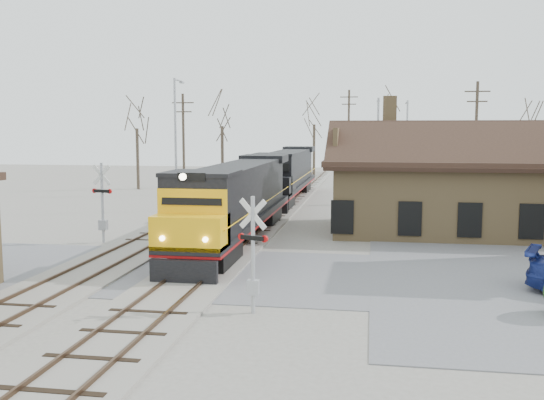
% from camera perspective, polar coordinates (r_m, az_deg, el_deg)
% --- Properties ---
extents(ground, '(140.00, 140.00, 0.00)m').
position_cam_1_polar(ground, '(25.61, -6.77, -6.74)').
color(ground, '#9A958B').
rests_on(ground, ground).
extents(road, '(60.00, 9.00, 0.03)m').
position_cam_1_polar(road, '(25.60, -6.77, -6.71)').
color(road, slate).
rests_on(road, ground).
extents(track_main, '(3.40, 90.00, 0.24)m').
position_cam_1_polar(track_main, '(39.97, -0.81, -1.75)').
color(track_main, '#9A958B').
rests_on(track_main, ground).
extents(track_siding, '(3.40, 90.00, 0.24)m').
position_cam_1_polar(track_siding, '(40.99, -7.02, -1.58)').
color(track_siding, '#9A958B').
rests_on(track_siding, ground).
extents(depot, '(15.20, 9.31, 7.90)m').
position_cam_1_polar(depot, '(36.44, 17.20, 0.84)').
color(depot, '#987B4F').
rests_on(depot, ground).
extents(locomotive_lead, '(2.85, 19.10, 4.24)m').
position_cam_1_polar(locomotive_lead, '(31.62, -3.47, -0.05)').
color(locomotive_lead, black).
rests_on(locomotive_lead, ground).
extents(locomotive_trailing, '(2.85, 19.10, 4.01)m').
position_cam_1_polar(locomotive_trailing, '(50.61, 1.39, 2.49)').
color(locomotive_trailing, black).
rests_on(locomotive_trailing, ground).
extents(crossbuck_near, '(1.05, 0.44, 3.81)m').
position_cam_1_polar(crossbuck_near, '(19.50, -1.80, -5.51)').
color(crossbuck_near, '#A5A8AD').
rests_on(crossbuck_near, ground).
extents(crossbuck_far, '(1.19, 0.33, 4.20)m').
position_cam_1_polar(crossbuck_far, '(32.73, -15.66, -0.52)').
color(crossbuck_far, '#A5A8AD').
rests_on(crossbuck_far, ground).
extents(streetlight_a, '(0.25, 2.04, 9.55)m').
position_cam_1_polar(streetlight_a, '(44.38, -9.01, 5.82)').
color(streetlight_a, '#A5A8AD').
rests_on(streetlight_a, ground).
extents(streetlight_b, '(0.25, 2.04, 8.36)m').
position_cam_1_polar(streetlight_b, '(48.55, 9.91, 5.15)').
color(streetlight_b, '#A5A8AD').
rests_on(streetlight_b, ground).
extents(streetlight_c, '(0.25, 2.04, 8.64)m').
position_cam_1_polar(streetlight_c, '(59.67, 12.55, 5.50)').
color(streetlight_c, '#A5A8AD').
rests_on(streetlight_c, ground).
extents(utility_pole_a, '(2.00, 0.24, 9.07)m').
position_cam_1_polar(utility_pole_a, '(55.23, -8.33, 5.40)').
color(utility_pole_a, '#382D23').
rests_on(utility_pole_a, ground).
extents(utility_pole_b, '(2.00, 0.24, 10.32)m').
position_cam_1_polar(utility_pole_b, '(69.38, 7.22, 6.19)').
color(utility_pole_b, '#382D23').
rests_on(utility_pole_b, ground).
extents(utility_pole_c, '(2.00, 0.24, 9.74)m').
position_cam_1_polar(utility_pole_c, '(51.99, 18.61, 5.42)').
color(utility_pole_c, '#382D23').
rests_on(utility_pole_c, ground).
extents(tree_a, '(4.01, 4.01, 9.82)m').
position_cam_1_polar(tree_a, '(61.19, -12.62, 7.51)').
color(tree_a, '#382D23').
rests_on(tree_a, ground).
extents(tree_b, '(4.16, 4.16, 10.20)m').
position_cam_1_polar(tree_b, '(62.43, -4.73, 7.89)').
color(tree_b, '#382D23').
rests_on(tree_b, ground).
extents(tree_c, '(4.33, 4.33, 10.61)m').
position_cam_1_polar(tree_c, '(74.28, 4.00, 7.92)').
color(tree_c, '#382D23').
rests_on(tree_c, ground).
extents(tree_d, '(4.46, 4.46, 10.93)m').
position_cam_1_polar(tree_d, '(68.00, 11.22, 8.12)').
color(tree_d, '#382D23').
rests_on(tree_d, ground).
extents(tree_e, '(3.71, 3.71, 9.08)m').
position_cam_1_polar(tree_e, '(64.20, 23.19, 6.62)').
color(tree_e, '#382D23').
rests_on(tree_e, ground).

